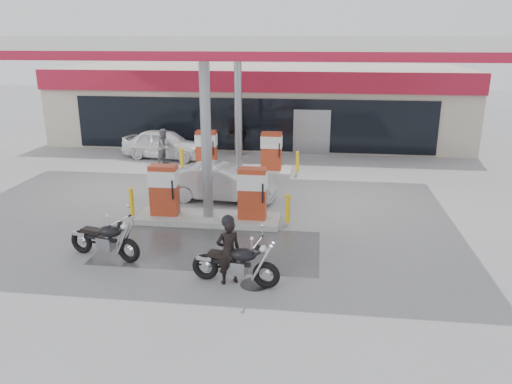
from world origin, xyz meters
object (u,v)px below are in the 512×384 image
biker_main (228,251)px  biker_walking (238,137)px  parked_car_left (176,131)px  hatchback_silver (221,183)px  attendant (165,147)px  pump_island_near (208,200)px  parked_car_right (402,136)px  parked_motorcycle (105,240)px  main_motorcycle (237,264)px  sedan_white (165,144)px  pump_island_far (239,156)px

biker_main → biker_walking: (-1.96, 13.33, 0.08)m
biker_walking → parked_car_left: bearing=126.7°
biker_main → parked_car_left: 17.02m
hatchback_silver → biker_walking: 7.18m
attendant → parked_car_left: (-0.93, 5.00, -0.20)m
pump_island_near → parked_car_right: size_ratio=1.10×
attendant → parked_car_right: bearing=-45.7°
hatchback_silver → parked_car_left: (-4.47, 9.80, -0.02)m
pump_island_near → hatchback_silver: (-0.03, 2.20, -0.07)m
biker_main → parked_motorcycle: bearing=-43.3°
main_motorcycle → biker_main: biker_main is taller
parked_motorcycle → attendant: (-1.50, 10.01, 0.32)m
parked_car_left → biker_walking: size_ratio=2.41×
pump_island_near → hatchback_silver: 2.20m
biker_main → biker_walking: 13.47m
main_motorcycle → biker_main: size_ratio=1.35×
parked_motorcycle → hatchback_silver: bearing=83.6°
parked_car_right → biker_walking: size_ratio=2.65×
pump_island_near → biker_main: 4.21m
main_motorcycle → attendant: 12.15m
main_motorcycle → biker_walking: 13.54m
attendant → biker_walking: biker_walking is taller
parked_motorcycle → parked_car_left: (-2.42, 15.01, 0.12)m
sedan_white → biker_main: bearing=-147.4°
parked_motorcycle → parked_car_right: (9.74, 14.87, 0.15)m
attendant → hatchback_silver: 5.97m
pump_island_near → pump_island_far: size_ratio=1.00×
pump_island_near → sedan_white: 9.10m
pump_island_far → parked_motorcycle: 9.25m
main_motorcycle → attendant: size_ratio=1.33×
pump_island_near → parked_car_left: bearing=110.6°
main_motorcycle → parked_car_right: parked_car_right is taller
sedan_white → hatchback_silver: sedan_white is taller
sedan_white → attendant: (0.37, -1.20, 0.13)m
main_motorcycle → attendant: (-5.14, 11.00, 0.32)m
attendant → parked_motorcycle: bearing=-150.6°
biker_main → parked_car_left: biker_main is taller
parked_car_right → hatchback_silver: bearing=165.2°
sedan_white → parked_car_left: size_ratio=0.95×
pump_island_far → biker_main: (1.37, -9.98, 0.09)m
parked_car_right → attendant: bearing=137.1°
parked_car_right → pump_island_near: bearing=170.8°
sedan_white → attendant: size_ratio=2.48×
biker_main → attendant: size_ratio=0.98×
pump_island_near → biker_main: (1.37, -3.98, 0.09)m
biker_main → sedan_white: bearing=-94.0°
hatchback_silver → parked_car_right: (7.70, 9.66, 0.01)m
attendant → parked_car_right: attendant is taller
main_motorcycle → sedan_white: bearing=123.6°
main_motorcycle → parked_motorcycle: size_ratio=1.01×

